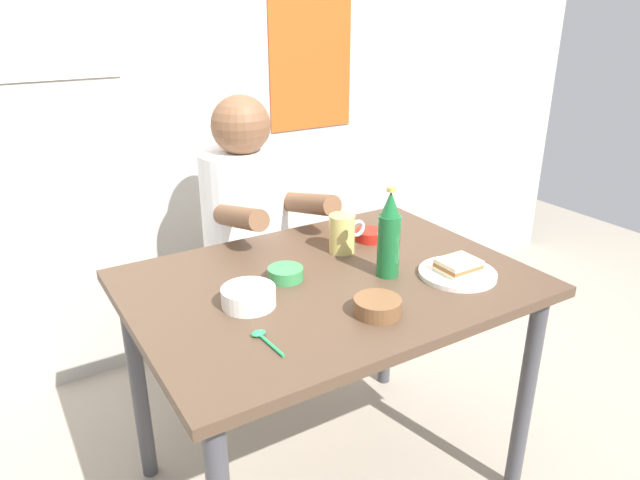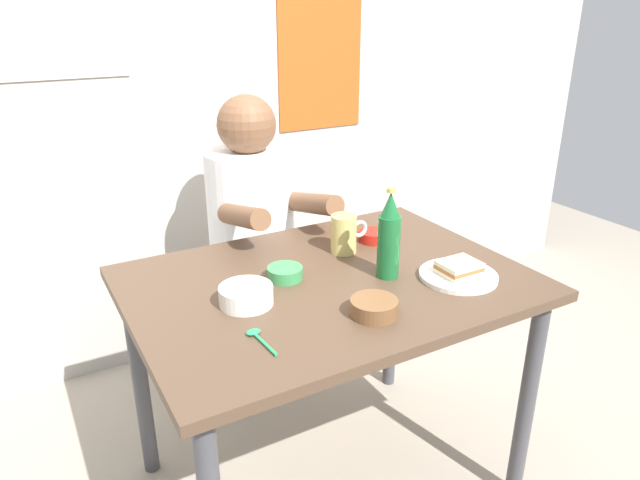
# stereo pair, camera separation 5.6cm
# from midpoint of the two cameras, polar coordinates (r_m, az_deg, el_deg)

# --- Properties ---
(ground_plane) EXTENTS (6.00, 6.00, 0.00)m
(ground_plane) POSITION_cam_midpoint_polar(r_m,az_deg,el_deg) (2.07, -0.06, -22.49)
(ground_plane) COLOR gray
(wall_back) EXTENTS (4.40, 0.09, 2.60)m
(wall_back) POSITION_cam_midpoint_polar(r_m,az_deg,el_deg) (2.43, -13.78, 17.92)
(wall_back) COLOR #ADA89E
(wall_back) RESTS_ON ground
(dining_table) EXTENTS (1.10, 0.80, 0.74)m
(dining_table) POSITION_cam_midpoint_polar(r_m,az_deg,el_deg) (1.68, -0.06, -6.67)
(dining_table) COLOR #4C3828
(dining_table) RESTS_ON ground
(stool) EXTENTS (0.34, 0.34, 0.45)m
(stool) POSITION_cam_midpoint_polar(r_m,az_deg,el_deg) (2.33, -7.58, -6.43)
(stool) COLOR #4C4C51
(stool) RESTS_ON ground
(person_seated) EXTENTS (0.33, 0.56, 0.72)m
(person_seated) POSITION_cam_midpoint_polar(r_m,az_deg,el_deg) (2.15, -8.01, 3.22)
(person_seated) COLOR white
(person_seated) RESTS_ON stool
(plate_orange) EXTENTS (0.22, 0.22, 0.01)m
(plate_orange) POSITION_cam_midpoint_polar(r_m,az_deg,el_deg) (1.69, 12.44, -3.25)
(plate_orange) COLOR silver
(plate_orange) RESTS_ON dining_table
(sandwich) EXTENTS (0.11, 0.09, 0.04)m
(sandwich) POSITION_cam_midpoint_polar(r_m,az_deg,el_deg) (1.68, 12.51, -2.48)
(sandwich) COLOR beige
(sandwich) RESTS_ON plate_orange
(beer_mug) EXTENTS (0.13, 0.08, 0.12)m
(beer_mug) POSITION_cam_midpoint_polar(r_m,az_deg,el_deg) (1.79, 1.34, 0.65)
(beer_mug) COLOR #D1BC66
(beer_mug) RESTS_ON dining_table
(beer_bottle) EXTENTS (0.06, 0.06, 0.26)m
(beer_bottle) POSITION_cam_midpoint_polar(r_m,az_deg,el_deg) (1.62, 5.82, 0.35)
(beer_bottle) COLOR #19602D
(beer_bottle) RESTS_ON dining_table
(rice_bowl_white) EXTENTS (0.14, 0.14, 0.05)m
(rice_bowl_white) POSITION_cam_midpoint_polar(r_m,az_deg,el_deg) (1.50, -8.11, -5.46)
(rice_bowl_white) COLOR silver
(rice_bowl_white) RESTS_ON dining_table
(condiment_bowl_brown) EXTENTS (0.12, 0.12, 0.04)m
(condiment_bowl_brown) POSITION_cam_midpoint_polar(r_m,az_deg,el_deg) (1.45, 4.57, -6.46)
(condiment_bowl_brown) COLOR brown
(condiment_bowl_brown) RESTS_ON dining_table
(sambal_bowl_red) EXTENTS (0.10, 0.10, 0.03)m
(sambal_bowl_red) POSITION_cam_midpoint_polar(r_m,az_deg,el_deg) (1.90, 4.12, 0.51)
(sambal_bowl_red) COLOR #B21E14
(sambal_bowl_red) RESTS_ON dining_table
(dip_bowl_green) EXTENTS (0.10, 0.10, 0.03)m
(dip_bowl_green) POSITION_cam_midpoint_polar(r_m,az_deg,el_deg) (1.63, -4.40, -3.26)
(dip_bowl_green) COLOR #388C4C
(dip_bowl_green) RESTS_ON dining_table
(spoon) EXTENTS (0.04, 0.12, 0.01)m
(spoon) POSITION_cam_midpoint_polar(r_m,az_deg,el_deg) (1.36, -6.79, -9.54)
(spoon) COLOR #26A559
(spoon) RESTS_ON dining_table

